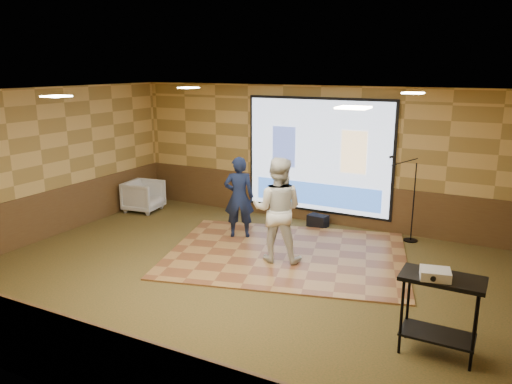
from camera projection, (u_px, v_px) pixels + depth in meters
The scene contains 18 objects.
ground at pixel (242, 278), 8.22m from camera, with size 9.00×9.00×0.00m, color #2F391A.
room_shell at pixel (241, 153), 7.71m from camera, with size 9.04×7.04×3.02m.
wainscot_back at pixel (317, 201), 11.10m from camera, with size 9.00×0.04×0.95m, color #4D3119.
wainscot_front at pixel (76, 359), 5.11m from camera, with size 9.00×0.04×0.95m, color #4D3119.
wainscot_left at pixel (48, 214), 10.11m from camera, with size 0.04×7.00×0.95m, color #4D3119.
projector_screen at pixel (318, 157), 10.82m from camera, with size 3.32×0.06×2.52m.
downlight_nw at pixel (188, 88), 10.03m from camera, with size 0.32×0.32×0.02m, color #F9E8BB.
downlight_ne at pixel (413, 93), 8.06m from camera, with size 0.32×0.32×0.02m, color #F9E8BB.
downlight_sw at pixel (56, 96), 7.19m from camera, with size 0.32×0.32×0.02m, color #F9E8BB.
downlight_se at pixel (353, 108), 5.22m from camera, with size 0.32×0.32×0.02m, color #F9E8BB.
dance_floor at pixel (287, 254), 9.22m from camera, with size 4.30×3.27×0.03m, color olive.
player_left at pixel (239, 197), 9.96m from camera, with size 0.60×0.39×1.64m, color #121C3A.
player_right at pixel (277, 210), 8.70m from camera, with size 0.90×0.70×1.86m, color silver.
av_table at pixel (441, 300), 5.90m from camera, with size 0.95×0.50×1.00m.
projector at pixel (435, 274), 5.76m from camera, with size 0.34×0.28×0.11m, color white.
mic_stand at pixel (409, 217), 9.88m from camera, with size 0.67×0.27×1.71m.
banquet_chair at pixel (144, 196), 11.96m from camera, with size 0.79×0.81×0.74m, color gray.
duffel_bag at pixel (318, 221), 10.83m from camera, with size 0.42×0.28×0.26m, color black.
Camera 1 is at (3.73, -6.65, 3.39)m, focal length 35.00 mm.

